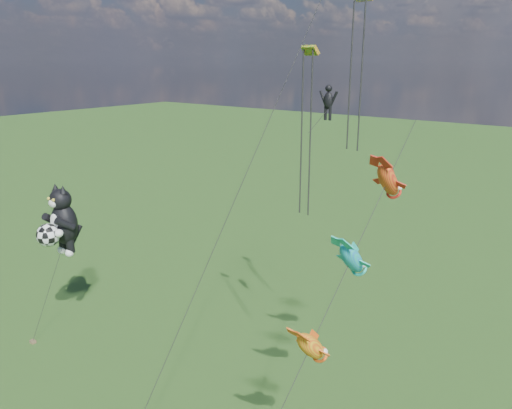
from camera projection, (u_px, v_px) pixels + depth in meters
The scene contains 4 objects.
ground at pixel (15, 391), 29.85m from camera, with size 300.00×300.00×0.00m, color #15390E.
cat_kite_rig at pixel (60, 222), 33.99m from camera, with size 2.42×4.11×11.04m.
fish_windsock_rig at pixel (331, 302), 21.29m from camera, with size 1.51×15.94×16.29m.
parafoil_rig at pixel (326, 97), 25.12m from camera, with size 3.31×17.44×26.92m.
Camera 1 is at (27.03, -11.40, 19.12)m, focal length 35.00 mm.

